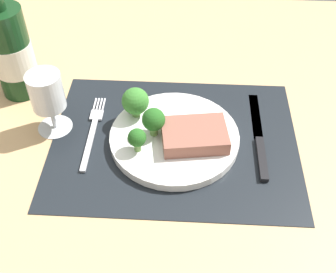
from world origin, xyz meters
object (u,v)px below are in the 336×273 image
(steak, at_px, (194,135))
(wine_glass, at_px, (47,95))
(plate, at_px, (174,138))
(knife, at_px, (259,141))
(wine_bottle, at_px, (12,52))
(fork, at_px, (93,131))

(steak, relative_size, wine_glass, 0.92)
(plate, xyz_separation_m, knife, (0.16, 0.01, -0.00))
(wine_bottle, bearing_deg, wine_glass, -48.71)
(plate, height_order, wine_glass, wine_glass)
(plate, distance_m, wine_bottle, 0.36)
(knife, relative_size, wine_bottle, 0.87)
(plate, xyz_separation_m, wine_glass, (-0.23, 0.03, 0.07))
(wine_bottle, bearing_deg, knife, -14.85)
(fork, bearing_deg, wine_glass, 170.89)
(plate, xyz_separation_m, wine_bottle, (-0.32, 0.13, 0.08))
(fork, distance_m, knife, 0.31)
(plate, bearing_deg, fork, 174.75)
(steak, relative_size, fork, 0.60)
(fork, xyz_separation_m, knife, (0.31, -0.01, 0.00))
(plate, distance_m, fork, 0.16)
(plate, relative_size, fork, 1.23)
(plate, bearing_deg, steak, -20.47)
(plate, height_order, steak, steak)
(wine_glass, bearing_deg, fork, -8.50)
(plate, distance_m, steak, 0.04)
(fork, bearing_deg, steak, -8.86)
(steak, bearing_deg, fork, 171.75)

